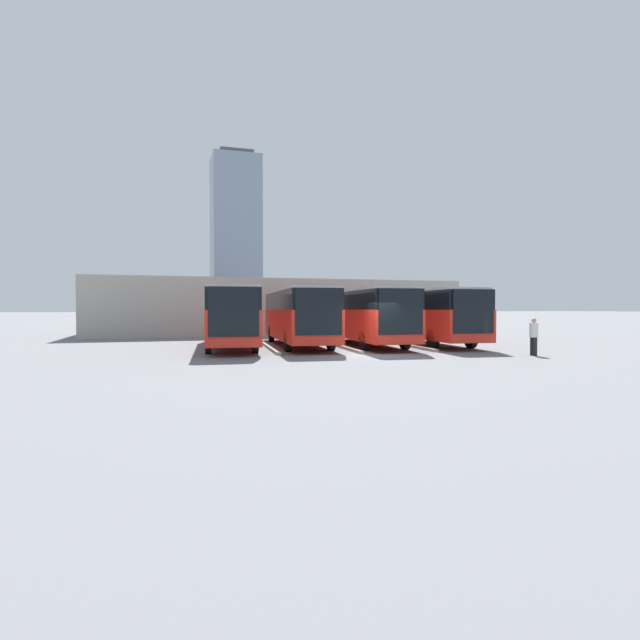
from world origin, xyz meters
TOP-DOWN VIEW (x-y plane):
  - ground_plane at (0.00, 0.00)m, footprint 600.00×600.00m
  - bus_0 at (-6.00, -5.77)m, footprint 3.65×12.29m
  - curb_divider_0 at (-4.00, -3.98)m, footprint 0.90×7.38m
  - bus_1 at (-2.00, -5.90)m, footprint 3.65×12.29m
  - curb_divider_1 at (-0.00, -4.11)m, footprint 0.90×7.38m
  - bus_2 at (2.00, -6.45)m, footprint 3.65×12.29m
  - curb_divider_2 at (4.00, -4.66)m, footprint 0.90×7.38m
  - bus_3 at (6.00, -6.39)m, footprint 3.65×12.29m
  - pedestrian at (-7.08, 2.67)m, footprint 0.45×0.45m
  - station_building at (0.00, -21.52)m, footprint 31.03×12.41m
  - office_tower at (-21.82, -211.45)m, footprint 21.69×21.69m

SIDE VIEW (x-z plane):
  - ground_plane at x=0.00m, z-range 0.00..0.00m
  - curb_divider_0 at x=-4.00m, z-range 0.00..0.15m
  - curb_divider_1 at x=0.00m, z-range 0.00..0.15m
  - curb_divider_2 at x=4.00m, z-range 0.00..0.15m
  - pedestrian at x=-7.08m, z-range 0.07..1.85m
  - bus_0 at x=-6.00m, z-range 0.19..3.51m
  - bus_1 at x=-2.00m, z-range 0.19..3.51m
  - bus_2 at x=2.00m, z-range 0.19..3.51m
  - bus_3 at x=6.00m, z-range 0.19..3.51m
  - station_building at x=0.00m, z-range 0.03..4.68m
  - office_tower at x=-21.82m, z-range -0.60..73.62m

